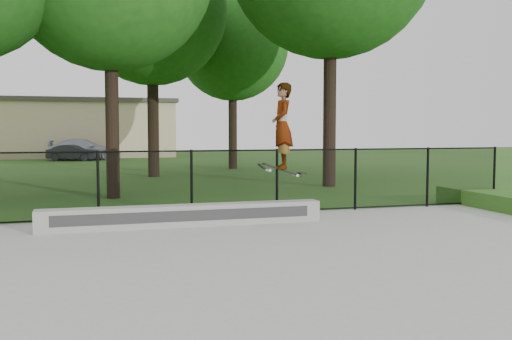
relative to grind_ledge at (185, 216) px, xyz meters
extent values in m
plane|color=#265718|center=(0.36, -4.70, -0.28)|extent=(100.00, 100.00, 0.00)
cube|color=#9A9A95|center=(0.36, -4.70, -0.25)|extent=(14.00, 12.00, 0.06)
cube|color=#989793|center=(0.00, 0.00, 0.00)|extent=(5.68, 0.40, 0.43)
imported|color=black|center=(-2.79, 27.53, 0.25)|extent=(3.06, 1.87, 1.04)
imported|color=#9BA0B0|center=(-2.06, 28.73, 0.41)|extent=(4.51, 2.27, 1.38)
cube|color=black|center=(2.01, -0.18, 0.89)|extent=(0.81, 0.23, 0.30)
imported|color=#C2EBFF|center=(2.01, -0.18, 1.80)|extent=(0.53, 0.71, 1.78)
cylinder|color=black|center=(-1.64, 1.20, 0.53)|extent=(0.06, 0.06, 1.50)
cylinder|color=black|center=(0.36, 1.20, 0.53)|extent=(0.06, 0.06, 1.50)
cylinder|color=black|center=(2.36, 1.20, 0.53)|extent=(0.06, 0.06, 1.50)
cylinder|color=black|center=(4.36, 1.20, 0.53)|extent=(0.06, 0.06, 1.50)
cylinder|color=black|center=(6.36, 1.20, 0.53)|extent=(0.06, 0.06, 1.50)
cylinder|color=black|center=(8.36, 1.20, 0.53)|extent=(0.06, 0.06, 1.50)
cylinder|color=black|center=(0.36, 1.20, 1.25)|extent=(16.00, 0.04, 0.04)
cylinder|color=black|center=(0.36, 1.20, -0.17)|extent=(16.00, 0.04, 0.04)
cube|color=black|center=(0.36, 1.20, 0.53)|extent=(16.00, 0.01, 1.50)
cylinder|color=black|center=(5.36, 17.30, 2.11)|extent=(0.44, 0.44, 4.78)
sphere|color=#1B4D14|center=(5.36, 17.30, 6.08)|extent=(5.73, 5.73, 5.73)
cylinder|color=black|center=(0.86, 13.30, 2.38)|extent=(0.44, 0.44, 5.31)
sphere|color=#1B4D14|center=(0.86, 13.30, 6.78)|extent=(6.37, 6.37, 6.37)
cylinder|color=black|center=(-1.14, 5.80, 2.24)|extent=(0.44, 0.44, 5.04)
cylinder|color=black|center=(6.36, 7.30, 2.79)|extent=(0.44, 0.44, 6.13)
cube|color=#CAB18D|center=(-1.64, 33.30, 1.72)|extent=(12.00, 6.00, 4.00)
cube|color=#3F3833|center=(-1.64, 33.30, 3.87)|extent=(12.40, 6.40, 0.30)
camera|label=1|loc=(-1.84, -11.28, 1.71)|focal=40.00mm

